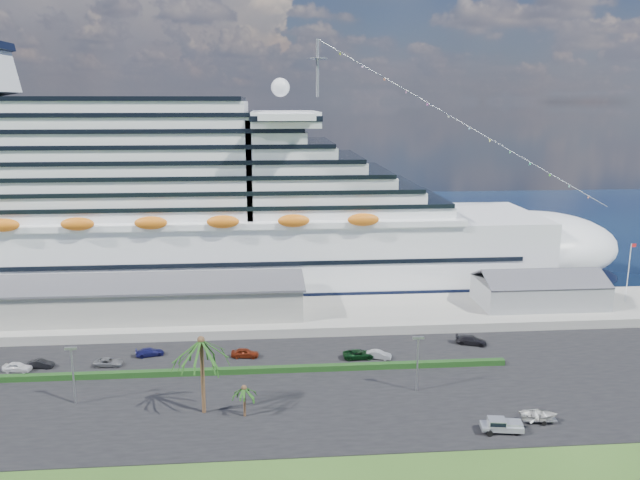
{
  "coord_description": "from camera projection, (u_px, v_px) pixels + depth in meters",
  "views": [
    {
      "loc": [
        -0.69,
        -73.84,
        40.91
      ],
      "look_at": [
        7.78,
        30.0,
        17.81
      ],
      "focal_mm": 35.0,
      "sensor_mm": 36.0,
      "label": 1
    }
  ],
  "objects": [
    {
      "name": "ground",
      "position": [
        279.0,
        425.0,
        80.76
      ],
      "size": [
        420.0,
        420.0,
        0.0
      ],
      "primitive_type": "plane",
      "color": "#2B4E1A",
      "rests_on": "ground"
    },
    {
      "name": "asphalt_lot",
      "position": [
        278.0,
        387.0,
        91.45
      ],
      "size": [
        140.0,
        38.0,
        0.12
      ],
      "primitive_type": "cube",
      "color": "black",
      "rests_on": "ground"
    },
    {
      "name": "wharf",
      "position": [
        275.0,
        315.0,
        119.49
      ],
      "size": [
        240.0,
        20.0,
        1.8
      ],
      "primitive_type": "cube",
      "color": "gray",
      "rests_on": "ground"
    },
    {
      "name": "water",
      "position": [
        272.0,
        228.0,
        207.26
      ],
      "size": [
        420.0,
        160.0,
        0.02
      ],
      "primitive_type": "cube",
      "color": "black",
      "rests_on": "ground"
    },
    {
      "name": "cruise_ship",
      "position": [
        176.0,
        214.0,
        137.72
      ],
      "size": [
        191.0,
        38.0,
        54.0
      ],
      "color": "silver",
      "rests_on": "ground"
    },
    {
      "name": "terminal_building",
      "position": [
        141.0,
        298.0,
        116.62
      ],
      "size": [
        61.0,
        15.0,
        6.3
      ],
      "color": "gray",
      "rests_on": "wharf"
    },
    {
      "name": "port_shed",
      "position": [
        539.0,
        291.0,
        122.86
      ],
      "size": [
        24.0,
        12.31,
        7.37
      ],
      "color": "gray",
      "rests_on": "wharf"
    },
    {
      "name": "flagpole",
      "position": [
        629.0,
        271.0,
        123.45
      ],
      "size": [
        1.08,
        0.16,
        12.0
      ],
      "color": "silver",
      "rests_on": "wharf"
    },
    {
      "name": "hedge",
      "position": [
        225.0,
        371.0,
        95.57
      ],
      "size": [
        88.0,
        1.1,
        0.9
      ],
      "primitive_type": "cube",
      "color": "black",
      "rests_on": "asphalt_lot"
    },
    {
      "name": "lamp_post_left",
      "position": [
        73.0,
        368.0,
        85.17
      ],
      "size": [
        1.6,
        0.35,
        8.27
      ],
      "color": "gray",
      "rests_on": "asphalt_lot"
    },
    {
      "name": "lamp_post_right",
      "position": [
        418.0,
        357.0,
        88.97
      ],
      "size": [
        1.6,
        0.35,
        8.27
      ],
      "color": "gray",
      "rests_on": "asphalt_lot"
    },
    {
      "name": "palm_tall",
      "position": [
        201.0,
        349.0,
        81.87
      ],
      "size": [
        8.82,
        8.82,
        11.13
      ],
      "color": "#47301E",
      "rests_on": "ground"
    },
    {
      "name": "palm_short",
      "position": [
        244.0,
        391.0,
        82.04
      ],
      "size": [
        3.53,
        3.53,
        4.56
      ],
      "color": "#47301E",
      "rests_on": "ground"
    },
    {
      "name": "parked_car_0",
      "position": [
        17.0,
        367.0,
        96.36
      ],
      "size": [
        4.53,
        2.28,
        1.48
      ],
      "primitive_type": "imported",
      "rotation": [
        0.0,
        0.0,
        1.44
      ],
      "color": "white",
      "rests_on": "asphalt_lot"
    },
    {
      "name": "parked_car_1",
      "position": [
        41.0,
        364.0,
        97.7
      ],
      "size": [
        4.09,
        1.73,
        1.31
      ],
      "primitive_type": "imported",
      "rotation": [
        0.0,
        0.0,
        1.48
      ],
      "color": "black",
      "rests_on": "asphalt_lot"
    },
    {
      "name": "parked_car_2",
      "position": [
        108.0,
        362.0,
        98.4
      ],
      "size": [
        4.53,
        2.29,
        1.23
      ],
      "primitive_type": "imported",
      "rotation": [
        0.0,
        0.0,
        1.51
      ],
      "color": "gray",
      "rests_on": "asphalt_lot"
    },
    {
      "name": "parked_car_3",
      "position": [
        150.0,
        352.0,
        102.32
      ],
      "size": [
        4.82,
        2.89,
        1.31
      ],
      "primitive_type": "imported",
      "rotation": [
        0.0,
        0.0,
        1.82
      ],
      "color": "#171852",
      "rests_on": "asphalt_lot"
    },
    {
      "name": "parked_car_4",
      "position": [
        245.0,
        353.0,
        101.68
      ],
      "size": [
        4.65,
        2.27,
        1.53
      ],
      "primitive_type": "imported",
      "rotation": [
        0.0,
        0.0,
        1.46
      ],
      "color": "maroon",
      "rests_on": "asphalt_lot"
    },
    {
      "name": "parked_car_5",
      "position": [
        379.0,
        355.0,
        101.19
      ],
      "size": [
        4.34,
        2.64,
        1.35
      ],
      "primitive_type": "imported",
      "rotation": [
        0.0,
        0.0,
        1.25
      ],
      "color": "#999B9F",
      "rests_on": "asphalt_lot"
    },
    {
      "name": "parked_car_6",
      "position": [
        359.0,
        354.0,
        101.31
      ],
      "size": [
        5.23,
        2.58,
        1.43
      ],
      "primitive_type": "imported",
      "rotation": [
        0.0,
        0.0,
        1.61
      ],
      "color": "black",
      "rests_on": "asphalt_lot"
    },
    {
      "name": "parked_car_7",
      "position": [
        471.0,
        340.0,
        107.15
      ],
      "size": [
        5.63,
        3.84,
        1.52
      ],
      "primitive_type": "imported",
      "rotation": [
        0.0,
        0.0,
        1.21
      ],
      "color": "black",
      "rests_on": "asphalt_lot"
    },
    {
      "name": "pickup_truck",
      "position": [
        501.0,
        425.0,
        78.54
      ],
      "size": [
        5.51,
        2.7,
        1.86
      ],
      "color": "black",
      "rests_on": "asphalt_lot"
    },
    {
      "name": "boat_trailer",
      "position": [
        539.0,
        415.0,
        80.94
      ],
      "size": [
        5.64,
        3.88,
        1.59
      ],
      "color": "gray",
      "rests_on": "asphalt_lot"
    }
  ]
}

